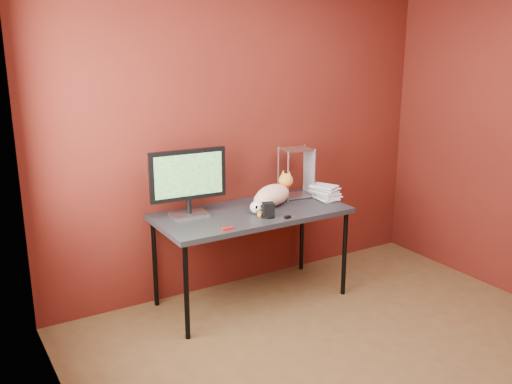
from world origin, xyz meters
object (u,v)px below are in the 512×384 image
desk (252,217)px  monitor (188,179)px  book_stack (321,124)px  skull_mug (256,207)px  speaker (268,210)px  cat (273,195)px

desk → monitor: bearing=163.0°
book_stack → monitor: bearing=171.6°
skull_mug → monitor: bearing=158.8°
skull_mug → speaker: speaker is taller
cat → book_stack: book_stack is taller
cat → speaker: size_ratio=4.22×
cat → speaker: 0.30m
monitor → cat: bearing=-4.0°
cat → skull_mug: 0.25m
cat → skull_mug: bearing=-173.5°
skull_mug → book_stack: (0.63, 0.05, 0.58)m
skull_mug → cat: bearing=30.6°
cat → speaker: bearing=-149.4°
speaker → book_stack: book_stack is taller
cat → skull_mug: cat is taller
cat → monitor: bearing=150.8°
monitor → speaker: monitor is taller
monitor → speaker: (0.50, -0.34, -0.23)m
skull_mug → book_stack: book_stack is taller
desk → skull_mug: size_ratio=14.78×
desk → skull_mug: 0.12m
book_stack → skull_mug: bearing=-175.3°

